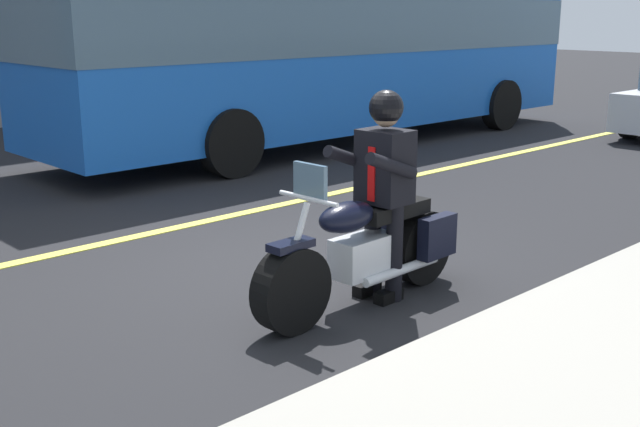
# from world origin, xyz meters

# --- Properties ---
(ground_plane) EXTENTS (80.00, 80.00, 0.00)m
(ground_plane) POSITION_xyz_m (0.00, 0.00, 0.00)
(ground_plane) COLOR black
(lane_center_stripe) EXTENTS (60.00, 0.16, 0.01)m
(lane_center_stripe) POSITION_xyz_m (0.00, -2.00, 0.01)
(lane_center_stripe) COLOR #E5DB4C
(lane_center_stripe) RESTS_ON ground_plane
(motorcycle_main) EXTENTS (2.22, 0.63, 1.26)m
(motorcycle_main) POSITION_xyz_m (0.01, 1.01, 0.45)
(motorcycle_main) COLOR black
(motorcycle_main) RESTS_ON ground_plane
(rider_main) EXTENTS (0.63, 0.56, 1.74)m
(rider_main) POSITION_xyz_m (-0.18, 1.00, 1.04)
(rider_main) COLOR black
(rider_main) RESTS_ON ground_plane
(bus_near) EXTENTS (11.05, 2.70, 3.30)m
(bus_near) POSITION_xyz_m (-5.43, -4.97, 1.87)
(bus_near) COLOR blue
(bus_near) RESTS_ON ground_plane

